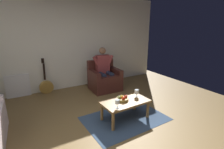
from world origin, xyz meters
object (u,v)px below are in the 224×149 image
at_px(guitar, 46,86).
at_px(wine_glass_near, 137,92).
at_px(armchair, 104,79).
at_px(fruit_bowl, 123,99).
at_px(coffee_table, 125,104).
at_px(wine_glass_far, 117,102).
at_px(person_seated, 104,68).

xyz_separation_m(guitar, wine_glass_near, (-1.48, 2.17, 0.28)).
distance_m(armchair, fruit_bowl, 1.72).
bearing_deg(wine_glass_near, fruit_bowl, 1.02).
bearing_deg(wine_glass_near, coffee_table, 10.28).
bearing_deg(wine_glass_near, armchair, -93.01).
bearing_deg(wine_glass_near, guitar, -55.65).
relative_size(armchair, wine_glass_far, 5.10).
height_order(person_seated, guitar, person_seated).
xyz_separation_m(armchair, fruit_bowl, (0.44, 1.66, 0.13)).
xyz_separation_m(wine_glass_near, wine_glass_far, (0.62, 0.24, 0.01)).
relative_size(coffee_table, wine_glass_far, 5.75).
height_order(wine_glass_far, fruit_bowl, wine_glass_far).
bearing_deg(armchair, person_seated, -90.00).
bearing_deg(armchair, fruit_bowl, 76.68).
bearing_deg(wine_glass_near, wine_glass_far, 20.83).
xyz_separation_m(armchair, wine_glass_far, (0.71, 1.89, 0.21)).
bearing_deg(fruit_bowl, wine_glass_far, 41.05).
distance_m(coffee_table, wine_glass_far, 0.39).
relative_size(wine_glass_near, fruit_bowl, 0.65).
height_order(wine_glass_near, fruit_bowl, wine_glass_near).
bearing_deg(person_seated, wine_glass_far, 71.18).
bearing_deg(person_seated, armchair, 90.00).
relative_size(coffee_table, fruit_bowl, 3.98).
bearing_deg(wine_glass_far, person_seated, -110.50).
bearing_deg(guitar, wine_glass_near, 124.35).
relative_size(coffee_table, guitar, 0.98).
height_order(person_seated, coffee_table, person_seated).
height_order(armchair, fruit_bowl, armchair).
height_order(person_seated, wine_glass_far, person_seated).
height_order(armchair, wine_glass_near, armchair).
height_order(coffee_table, wine_glass_near, wine_glass_near).
relative_size(armchair, coffee_table, 0.89).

